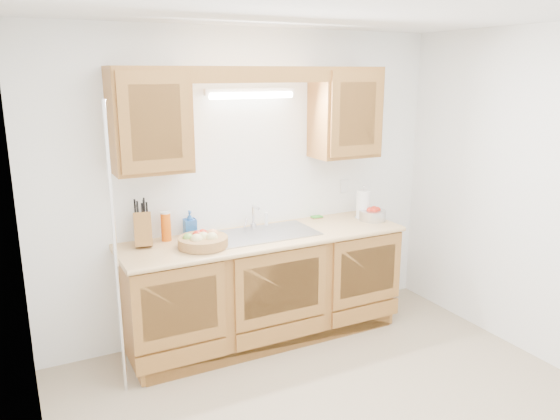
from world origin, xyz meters
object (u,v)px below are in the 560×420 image
fruit_basket (203,240)px  knife_block (143,229)px  apple_bowl (373,214)px  paper_towel (363,205)px

fruit_basket → knife_block: (-0.38, 0.24, 0.08)m
fruit_basket → apple_bowl: (1.57, 0.04, 0.00)m
paper_towel → knife_block: bearing=176.8°
fruit_basket → apple_bowl: size_ratio=1.38×
fruit_basket → paper_towel: (1.53, 0.13, 0.07)m
apple_bowl → paper_towel: bearing=115.0°
fruit_basket → paper_towel: 1.54m
fruit_basket → knife_block: 0.46m
fruit_basket → knife_block: size_ratio=1.03×
knife_block → paper_towel: knife_block is taller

